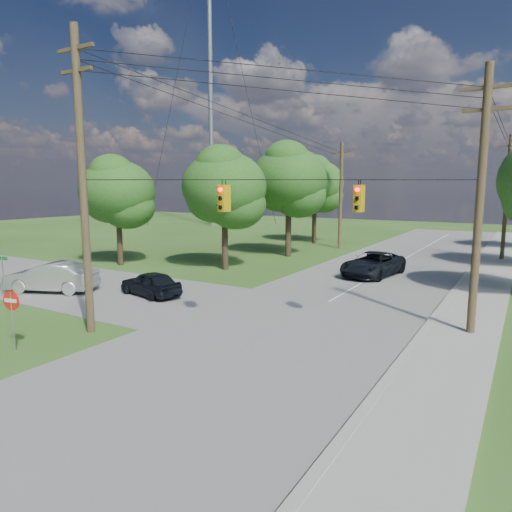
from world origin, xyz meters
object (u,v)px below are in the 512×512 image
Objects in this scene: car_cross_dark at (150,283)px; do_not_enter_sign at (12,307)px; pole_north_w at (341,195)px; car_main_north at (373,264)px; car_cross_silver at (51,277)px; pole_north_e at (507,197)px; pole_ne at (480,199)px; pole_sw at (83,179)px.

car_cross_dark is 1.79× the size of do_not_enter_sign.
pole_north_w reaches higher than car_main_north.
car_cross_dark is 8.93m from do_not_enter_sign.
car_main_north is 2.53× the size of do_not_enter_sign.
pole_north_w is 1.96× the size of car_cross_silver.
car_main_north is at bearing -120.53° from pole_north_e.
pole_north_w is 24.25m from car_cross_dark.
pole_ne is 1.05× the size of pole_north_e.
pole_north_e is 1.76× the size of car_main_north.
pole_sw is 1.20× the size of pole_north_e.
car_cross_silver is (-21.26, -25.94, -4.26)m from pole_north_e.
pole_north_w is 1.76× the size of car_main_north.
pole_north_e reaches higher than car_cross_dark.
pole_sw is at bearing 32.65° from car_cross_dark.
do_not_enter_sign reaches higher than car_cross_dark.
pole_sw is 1.14× the size of pole_ne.
pole_north_w is (-13.90, 22.00, -0.34)m from pole_ne.
car_cross_silver is at bearing 154.78° from pole_sw.
car_main_north is at bearing 155.18° from car_cross_dark.
pole_ne is (13.50, 7.60, -0.76)m from pole_sw.
pole_sw is 2.35× the size of car_cross_silver.
pole_sw reaches higher than pole_ne.
pole_north_e reaches higher than car_cross_silver.
pole_north_e is at bearing 157.99° from car_cross_dark.
pole_north_e is at bearing 65.48° from pole_sw.
pole_sw is 10.12m from car_cross_silver.
pole_sw is 19.58m from car_main_north.
car_cross_silver is (-5.51, -2.17, 0.16)m from car_cross_dark.
pole_ne is 1.85× the size of car_main_north.
pole_north_w reaches higher than do_not_enter_sign.
pole_ne is 4.68× the size of do_not_enter_sign.
car_cross_silver is at bearing -57.02° from car_cross_dark.
pole_sw reaches higher than car_main_north.
car_cross_silver is 9.74m from do_not_enter_sign.
pole_ne reaches higher than pole_north_e.
pole_ne reaches higher than do_not_enter_sign.
pole_north_e is (13.50, 29.60, -1.10)m from pole_sw.
pole_sw is at bearing -89.23° from pole_north_w.
car_cross_silver is 2.28× the size of do_not_enter_sign.
car_cross_dark is at bearing 88.94° from do_not_enter_sign.
pole_ne reaches higher than pole_north_w.
pole_sw is 2.11× the size of car_main_north.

